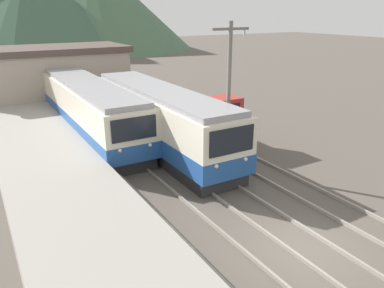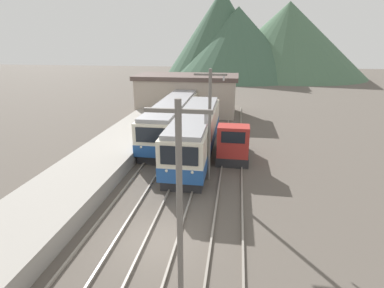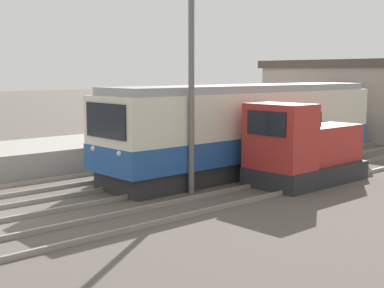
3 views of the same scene
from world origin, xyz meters
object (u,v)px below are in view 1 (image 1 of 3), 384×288
commuter_train_left (90,111)px  shunting_locomotive (207,122)px  commuter_train_center (160,121)px  catenary_mast_mid (229,93)px

commuter_train_left → shunting_locomotive: (5.80, -4.81, -0.41)m
commuter_train_center → shunting_locomotive: commuter_train_center is taller
commuter_train_left → catenary_mast_mid: bearing=-64.4°
shunting_locomotive → catenary_mast_mid: size_ratio=0.65×
commuter_train_center → shunting_locomotive: (3.00, -0.34, -0.46)m
commuter_train_left → catenary_mast_mid: (4.31, -8.98, 2.32)m
commuter_train_left → catenary_mast_mid: size_ratio=2.09×
catenary_mast_mid → commuter_train_left: bearing=115.6°
commuter_train_center → commuter_train_left: bearing=122.0°
commuter_train_center → catenary_mast_mid: catenary_mast_mid is taller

